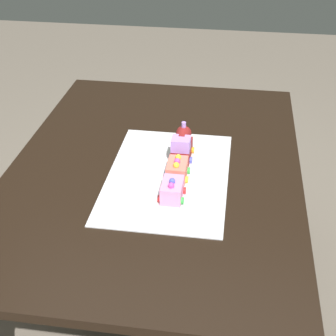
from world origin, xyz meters
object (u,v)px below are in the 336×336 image
(dining_table, at_px, (156,190))
(cake_car_hopper_bubblegum, at_px, (172,190))
(cake_car_gondola_coral, at_px, (177,169))
(cake_locomotive, at_px, (182,146))

(dining_table, relative_size, cake_car_hopper_bubblegum, 14.00)
(dining_table, xyz_separation_m, cake_car_hopper_bubblegum, (0.19, 0.09, 0.14))
(dining_table, distance_m, cake_car_hopper_bubblegum, 0.25)
(cake_car_gondola_coral, xyz_separation_m, cake_car_hopper_bubblegum, (0.12, -0.00, -0.00))
(cake_locomotive, height_order, cake_car_gondola_coral, cake_locomotive)
(cake_locomotive, height_order, cake_car_hopper_bubblegum, cake_locomotive)
(dining_table, height_order, cake_car_gondola_coral, cake_car_gondola_coral)
(cake_car_gondola_coral, height_order, cake_car_hopper_bubblegum, same)
(cake_locomotive, xyz_separation_m, cake_car_hopper_bubblegum, (0.25, 0.00, -0.02))
(cake_car_hopper_bubblegum, bearing_deg, cake_locomotive, -180.00)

